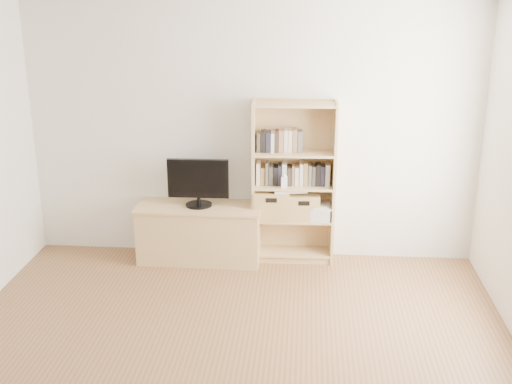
# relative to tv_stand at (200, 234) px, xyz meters

# --- Properties ---
(back_wall) EXTENTS (4.50, 0.02, 2.60)m
(back_wall) POSITION_rel_tv_stand_xyz_m (0.51, 0.23, 1.02)
(back_wall) COLOR silver
(back_wall) RESTS_ON floor
(ceiling) EXTENTS (4.50, 5.00, 0.01)m
(ceiling) POSITION_rel_tv_stand_xyz_m (0.51, -2.27, 2.32)
(ceiling) COLOR white
(ceiling) RESTS_ON back_wall
(tv_stand) EXTENTS (1.23, 0.47, 0.56)m
(tv_stand) POSITION_rel_tv_stand_xyz_m (0.00, 0.00, 0.00)
(tv_stand) COLOR tan
(tv_stand) RESTS_ON floor
(bookshelf) EXTENTS (0.83, 0.32, 1.64)m
(bookshelf) POSITION_rel_tv_stand_xyz_m (0.94, 0.08, 0.54)
(bookshelf) COLOR tan
(bookshelf) RESTS_ON floor
(television) EXTENTS (0.61, 0.06, 0.48)m
(television) POSITION_rel_tv_stand_xyz_m (0.00, 0.00, 0.54)
(television) COLOR black
(television) RESTS_ON tv_stand
(books_row_mid) EXTENTS (0.79, 0.19, 0.21)m
(books_row_mid) POSITION_rel_tv_stand_xyz_m (0.94, 0.10, 0.63)
(books_row_mid) COLOR #C0B49A
(books_row_mid) RESTS_ON bookshelf
(books_row_upper) EXTENTS (0.39, 0.15, 0.21)m
(books_row_upper) POSITION_rel_tv_stand_xyz_m (0.76, 0.10, 0.96)
(books_row_upper) COLOR #C0B49A
(books_row_upper) RESTS_ON bookshelf
(baby_monitor) EXTENTS (0.06, 0.04, 0.11)m
(baby_monitor) POSITION_rel_tv_stand_xyz_m (0.85, -0.01, 0.58)
(baby_monitor) COLOR white
(baby_monitor) RESTS_ON bookshelf
(basket_left) EXTENTS (0.37, 0.31, 0.29)m
(basket_left) POSITION_rel_tv_stand_xyz_m (0.72, 0.07, 0.32)
(basket_left) COLOR tan
(basket_left) RESTS_ON bookshelf
(basket_right) EXTENTS (0.34, 0.28, 0.26)m
(basket_right) POSITION_rel_tv_stand_xyz_m (1.04, 0.08, 0.31)
(basket_right) COLOR tan
(basket_right) RESTS_ON bookshelf
(laptop) EXTENTS (0.35, 0.27, 0.03)m
(laptop) POSITION_rel_tv_stand_xyz_m (0.91, 0.07, 0.48)
(laptop) COLOR silver
(laptop) RESTS_ON basket_left
(magazine_stack) EXTENTS (0.22, 0.30, 0.13)m
(magazine_stack) POSITION_rel_tv_stand_xyz_m (1.22, 0.09, 0.24)
(magazine_stack) COLOR beige
(magazine_stack) RESTS_ON bookshelf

